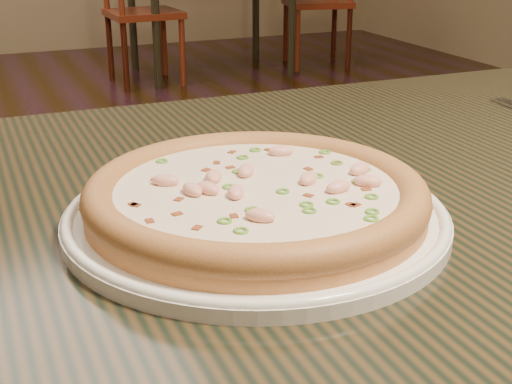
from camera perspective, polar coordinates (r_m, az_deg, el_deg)
name	(u,v)px	position (r m, az deg, el deg)	size (l,w,h in m)	color
hero_table	(343,275)	(0.75, 6.99, -6.57)	(1.20, 0.80, 0.75)	black
plate	(256,215)	(0.62, 0.00, -1.84)	(0.33, 0.33, 0.02)	white
pizza	(256,195)	(0.61, 0.01, -0.25)	(0.30, 0.30, 0.03)	tan
chair_c	(135,13)	(4.55, -9.69, 13.96)	(0.44, 0.44, 0.95)	#651E09
chair_d	(325,1)	(5.11, 5.56, 14.93)	(0.50, 0.50, 0.95)	#651E09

